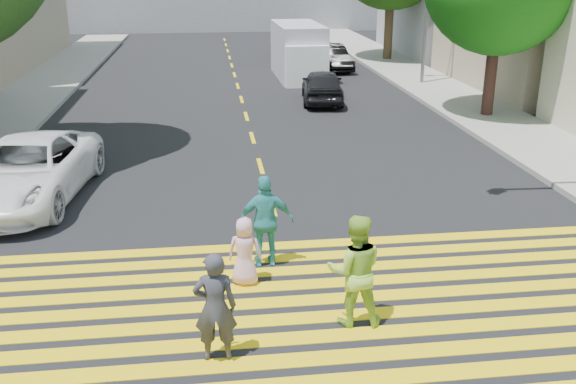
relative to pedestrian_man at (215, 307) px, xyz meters
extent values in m
plane|color=black|center=(1.38, -0.10, -0.82)|extent=(120.00, 120.00, 0.00)
cube|color=gray|center=(-7.12, 21.90, -0.75)|extent=(3.00, 40.00, 0.15)
cube|color=gray|center=(9.88, 14.90, -0.75)|extent=(3.00, 60.00, 0.15)
cube|color=yellow|center=(1.38, -0.75, -0.81)|extent=(13.40, 0.35, 0.01)
cube|color=yellow|center=(1.38, -0.20, -0.81)|extent=(13.40, 0.35, 0.01)
cube|color=yellow|center=(1.38, 0.35, -0.81)|extent=(13.40, 0.35, 0.01)
cube|color=yellow|center=(1.38, 0.90, -0.81)|extent=(13.40, 0.35, 0.01)
cube|color=yellow|center=(1.38, 1.45, -0.81)|extent=(13.40, 0.35, 0.01)
cube|color=yellow|center=(1.38, 2.00, -0.81)|extent=(13.40, 0.35, 0.01)
cube|color=yellow|center=(1.38, 2.55, -0.81)|extent=(13.40, 0.35, 0.01)
cube|color=yellow|center=(1.38, 3.10, -0.81)|extent=(13.40, 0.35, 0.01)
cube|color=yellow|center=(1.38, 3.65, -0.81)|extent=(13.40, 0.35, 0.01)
cube|color=yellow|center=(1.38, 5.90, -0.82)|extent=(0.12, 1.40, 0.01)
cube|color=yellow|center=(1.38, 8.90, -0.82)|extent=(0.12, 1.40, 0.01)
cube|color=yellow|center=(1.38, 11.90, -0.82)|extent=(0.12, 1.40, 0.01)
cube|color=yellow|center=(1.38, 14.90, -0.82)|extent=(0.12, 1.40, 0.01)
cube|color=yellow|center=(1.38, 17.90, -0.82)|extent=(0.12, 1.40, 0.01)
cube|color=yellow|center=(1.38, 20.90, -0.82)|extent=(0.12, 1.40, 0.01)
cube|color=yellow|center=(1.38, 23.90, -0.82)|extent=(0.12, 1.40, 0.01)
cube|color=yellow|center=(1.38, 26.90, -0.82)|extent=(0.12, 1.40, 0.01)
cube|color=yellow|center=(1.38, 29.90, -0.82)|extent=(0.12, 1.40, 0.01)
cube|color=yellow|center=(1.38, 32.90, -0.82)|extent=(0.12, 1.40, 0.01)
cube|color=yellow|center=(1.38, 35.90, -0.82)|extent=(0.12, 1.40, 0.01)
cube|color=yellow|center=(1.38, 38.90, -0.82)|extent=(0.12, 1.40, 0.01)
cylinder|color=#492B23|center=(9.86, 13.55, 0.54)|extent=(0.49, 0.49, 2.72)
cylinder|color=#49371F|center=(10.05, 27.39, 0.87)|extent=(0.57, 0.57, 3.38)
imported|color=#35353D|center=(0.00, 0.00, 0.00)|extent=(0.62, 0.42, 1.64)
imported|color=#9FD242|center=(2.12, 0.70, 0.07)|extent=(0.94, 0.78, 1.79)
imported|color=#D9A1BD|center=(0.54, 2.20, -0.21)|extent=(0.68, 0.53, 1.22)
imported|color=teal|center=(0.97, 2.89, 0.04)|extent=(1.03, 0.46, 1.72)
imported|color=white|center=(-4.22, 6.98, -0.09)|extent=(3.01, 5.50, 1.46)
imported|color=black|center=(4.52, 16.96, -0.16)|extent=(2.01, 4.02, 1.32)
imported|color=#B5B5B5|center=(4.93, 31.50, -0.20)|extent=(1.97, 4.37, 1.24)
imported|color=black|center=(6.34, 24.74, -0.18)|extent=(1.79, 4.03, 1.29)
cube|color=#B0AEC0|center=(4.38, 22.85, 0.44)|extent=(2.09, 5.06, 2.52)
cube|color=white|center=(4.41, 20.64, 0.09)|extent=(1.93, 1.24, 1.81)
cylinder|color=black|center=(3.60, 21.03, -0.47)|extent=(0.26, 0.71, 0.70)
cylinder|color=black|center=(5.21, 21.05, -0.47)|extent=(0.26, 0.71, 0.70)
cylinder|color=#272727|center=(3.55, 24.65, -0.47)|extent=(0.26, 0.71, 0.70)
cylinder|color=#2A2727|center=(5.16, 24.67, -0.47)|extent=(0.26, 0.71, 0.70)
camera|label=1|loc=(0.02, -7.80, 4.48)|focal=40.00mm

